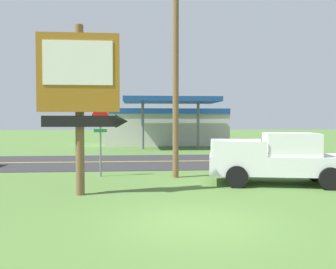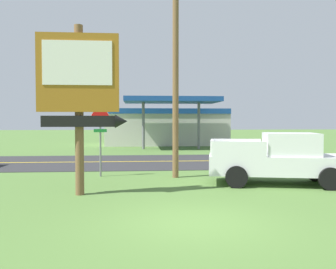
{
  "view_description": "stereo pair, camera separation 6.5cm",
  "coord_description": "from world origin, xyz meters",
  "px_view_note": "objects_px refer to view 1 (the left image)",
  "views": [
    {
      "loc": [
        -1.43,
        -8.44,
        2.42
      ],
      "look_at": [
        0.0,
        8.0,
        1.8
      ],
      "focal_mm": 38.84,
      "sensor_mm": 36.0,
      "label": 1
    },
    {
      "loc": [
        -1.36,
        -8.44,
        2.42
      ],
      "look_at": [
        0.0,
        8.0,
        1.8
      ],
      "focal_mm": 38.84,
      "sensor_mm": 36.0,
      "label": 2
    }
  ],
  "objects_px": {
    "gas_station": "(165,126)",
    "utility_pole": "(176,53)",
    "motel_sign": "(81,87)",
    "pickup_white_parked_on_lawn": "(280,159)",
    "stop_sign": "(100,130)"
  },
  "relations": [
    {
      "from": "utility_pole",
      "to": "pickup_white_parked_on_lawn",
      "type": "bearing_deg",
      "value": -27.58
    },
    {
      "from": "gas_station",
      "to": "utility_pole",
      "type": "bearing_deg",
      "value": -93.38
    },
    {
      "from": "motel_sign",
      "to": "gas_station",
      "type": "bearing_deg",
      "value": 79.3
    },
    {
      "from": "stop_sign",
      "to": "gas_station",
      "type": "xyz_separation_m",
      "value": [
        4.49,
        20.86,
        -0.08
      ]
    },
    {
      "from": "utility_pole",
      "to": "pickup_white_parked_on_lawn",
      "type": "xyz_separation_m",
      "value": [
        3.79,
        -1.98,
        -4.33
      ]
    },
    {
      "from": "utility_pole",
      "to": "pickup_white_parked_on_lawn",
      "type": "height_order",
      "value": "utility_pole"
    },
    {
      "from": "utility_pole",
      "to": "pickup_white_parked_on_lawn",
      "type": "distance_m",
      "value": 6.09
    },
    {
      "from": "stop_sign",
      "to": "utility_pole",
      "type": "height_order",
      "value": "utility_pole"
    },
    {
      "from": "motel_sign",
      "to": "utility_pole",
      "type": "relative_size",
      "value": 0.56
    },
    {
      "from": "gas_station",
      "to": "motel_sign",
      "type": "bearing_deg",
      "value": -100.7
    },
    {
      "from": "motel_sign",
      "to": "utility_pole",
      "type": "bearing_deg",
      "value": 45.45
    },
    {
      "from": "gas_station",
      "to": "pickup_white_parked_on_lawn",
      "type": "relative_size",
      "value": 2.18
    },
    {
      "from": "motel_sign",
      "to": "stop_sign",
      "type": "distance_m",
      "value": 4.3
    },
    {
      "from": "motel_sign",
      "to": "stop_sign",
      "type": "height_order",
      "value": "motel_sign"
    },
    {
      "from": "stop_sign",
      "to": "pickup_white_parked_on_lawn",
      "type": "xyz_separation_m",
      "value": [
        7.02,
        -2.51,
        -1.06
      ]
    }
  ]
}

